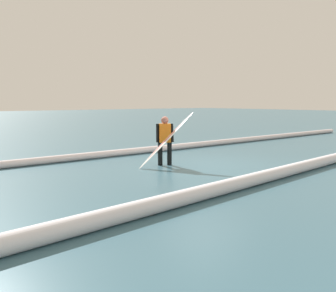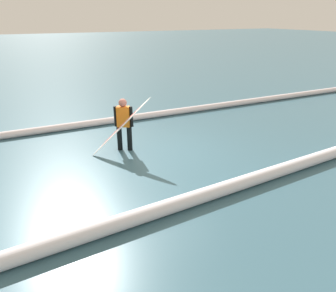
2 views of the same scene
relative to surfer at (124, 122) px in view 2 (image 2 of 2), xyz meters
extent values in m
plane|color=#396171|center=(-0.92, 0.74, -0.82)|extent=(133.06, 133.06, 0.00)
cylinder|color=black|center=(-0.12, 0.07, -0.47)|extent=(0.14, 0.14, 0.69)
cylinder|color=black|center=(0.12, -0.07, -0.47)|extent=(0.14, 0.14, 0.69)
cube|color=orange|center=(0.00, 0.00, 0.15)|extent=(0.39, 0.35, 0.55)
sphere|color=#AF685A|center=(0.00, 0.00, 0.53)|extent=(0.22, 0.22, 0.22)
cylinder|color=black|center=(-0.18, 0.11, 0.15)|extent=(0.09, 0.12, 0.56)
cylinder|color=black|center=(0.18, -0.11, 0.15)|extent=(0.09, 0.09, 0.55)
ellipsoid|color=white|center=(0.20, 0.32, -0.02)|extent=(1.60, 0.90, 1.62)
ellipsoid|color=red|center=(0.20, 0.32, -0.02)|extent=(1.24, 0.62, 1.30)
cylinder|color=white|center=(-3.40, -2.36, -0.70)|extent=(22.87, 0.68, 0.23)
cylinder|color=white|center=(-0.72, 3.26, -0.67)|extent=(15.63, 1.18, 0.30)
camera|label=1|loc=(6.57, 8.13, 1.09)|focal=37.79mm
camera|label=2|loc=(2.70, 7.90, 2.68)|focal=34.16mm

